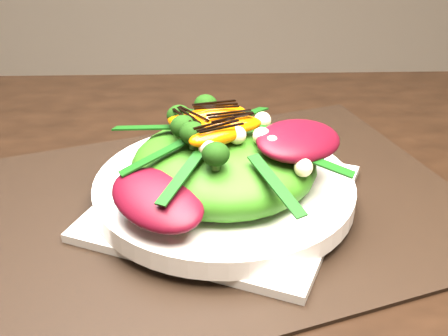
{
  "coord_description": "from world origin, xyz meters",
  "views": [
    {
      "loc": [
        0.04,
        -0.46,
        1.09
      ],
      "look_at": [
        0.06,
        0.06,
        0.8
      ],
      "focal_mm": 48.0,
      "sensor_mm": 36.0,
      "label": 1
    }
  ],
  "objects_px": {
    "placemat": "(224,206)",
    "salad_bowl": "(224,189)",
    "plate_base": "(224,201)",
    "lettuce_mound": "(224,164)",
    "dining_table": "(167,259)",
    "orange_segment": "(224,125)"
  },
  "relations": [
    {
      "from": "salad_bowl",
      "to": "lettuce_mound",
      "type": "distance_m",
      "value": 0.03
    },
    {
      "from": "salad_bowl",
      "to": "lettuce_mound",
      "type": "relative_size",
      "value": 1.43
    },
    {
      "from": "dining_table",
      "to": "plate_base",
      "type": "height_order",
      "value": "dining_table"
    },
    {
      "from": "dining_table",
      "to": "lettuce_mound",
      "type": "xyz_separation_m",
      "value": [
        0.06,
        0.06,
        0.07
      ]
    },
    {
      "from": "lettuce_mound",
      "to": "orange_segment",
      "type": "relative_size",
      "value": 2.95
    },
    {
      "from": "placemat",
      "to": "plate_base",
      "type": "xyz_separation_m",
      "value": [
        0.0,
        0.0,
        0.01
      ]
    },
    {
      "from": "orange_segment",
      "to": "dining_table",
      "type": "bearing_deg",
      "value": -131.58
    },
    {
      "from": "plate_base",
      "to": "lettuce_mound",
      "type": "height_order",
      "value": "lettuce_mound"
    },
    {
      "from": "placemat",
      "to": "salad_bowl",
      "type": "xyz_separation_m",
      "value": [
        0.0,
        0.0,
        0.02
      ]
    },
    {
      "from": "placemat",
      "to": "plate_base",
      "type": "relative_size",
      "value": 2.11
    },
    {
      "from": "dining_table",
      "to": "lettuce_mound",
      "type": "distance_m",
      "value": 0.11
    },
    {
      "from": "salad_bowl",
      "to": "lettuce_mound",
      "type": "bearing_deg",
      "value": -63.43
    },
    {
      "from": "dining_table",
      "to": "placemat",
      "type": "distance_m",
      "value": 0.08
    },
    {
      "from": "dining_table",
      "to": "plate_base",
      "type": "relative_size",
      "value": 6.91
    },
    {
      "from": "lettuce_mound",
      "to": "orange_segment",
      "type": "height_order",
      "value": "orange_segment"
    },
    {
      "from": "dining_table",
      "to": "plate_base",
      "type": "distance_m",
      "value": 0.08
    },
    {
      "from": "plate_base",
      "to": "lettuce_mound",
      "type": "bearing_deg",
      "value": -63.43
    },
    {
      "from": "placemat",
      "to": "salad_bowl",
      "type": "height_order",
      "value": "salad_bowl"
    },
    {
      "from": "plate_base",
      "to": "orange_segment",
      "type": "distance_m",
      "value": 0.08
    },
    {
      "from": "placemat",
      "to": "dining_table",
      "type": "bearing_deg",
      "value": -134.48
    },
    {
      "from": "salad_bowl",
      "to": "lettuce_mound",
      "type": "xyz_separation_m",
      "value": [
        0.0,
        -0.0,
        0.03
      ]
    },
    {
      "from": "salad_bowl",
      "to": "orange_segment",
      "type": "relative_size",
      "value": 4.21
    }
  ]
}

